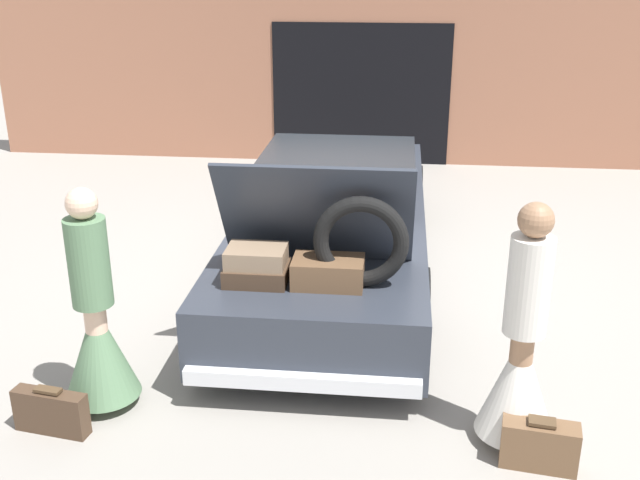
# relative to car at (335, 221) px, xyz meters

# --- Properties ---
(ground_plane) EXTENTS (40.00, 40.00, 0.00)m
(ground_plane) POSITION_rel_car_xyz_m (-0.00, 0.01, -0.57)
(ground_plane) COLOR gray
(garage_wall_back) EXTENTS (12.00, 0.14, 2.80)m
(garage_wall_back) POSITION_rel_car_xyz_m (-0.00, 4.56, 0.83)
(garage_wall_back) COLOR #9E664C
(garage_wall_back) RESTS_ON ground_plane
(car) EXTENTS (1.88, 5.45, 1.72)m
(car) POSITION_rel_car_xyz_m (0.00, 0.00, 0.00)
(car) COLOR #2D333D
(car) RESTS_ON ground_plane
(person_left) EXTENTS (0.56, 0.56, 1.70)m
(person_left) POSITION_rel_car_xyz_m (-1.51, -2.71, 0.05)
(person_left) COLOR beige
(person_left) RESTS_ON ground_plane
(person_right) EXTENTS (0.54, 0.54, 1.75)m
(person_right) POSITION_rel_car_xyz_m (1.51, -2.86, 0.07)
(person_right) COLOR #997051
(person_right) RESTS_ON ground_plane
(suitcase_beside_left_person) EXTENTS (0.56, 0.21, 0.35)m
(suitcase_beside_left_person) POSITION_rel_car_xyz_m (-1.74, -3.11, -0.40)
(suitcase_beside_left_person) COLOR #473323
(suitcase_beside_left_person) RESTS_ON ground_plane
(suitcase_beside_right_person) EXTENTS (0.52, 0.25, 0.36)m
(suitcase_beside_right_person) POSITION_rel_car_xyz_m (1.64, -3.13, -0.40)
(suitcase_beside_right_person) COLOR brown
(suitcase_beside_right_person) RESTS_ON ground_plane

